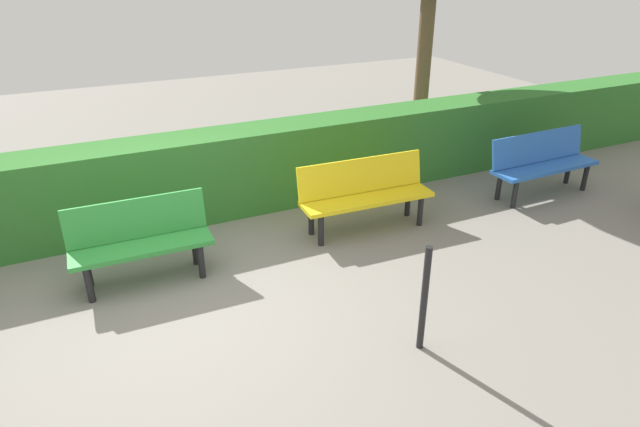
% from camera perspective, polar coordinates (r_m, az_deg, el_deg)
% --- Properties ---
extents(ground_plane, '(20.91, 20.91, 0.00)m').
position_cam_1_polar(ground_plane, '(5.51, -14.21, -9.66)').
color(ground_plane, gray).
extents(bench_blue, '(1.64, 0.49, 0.86)m').
position_cam_1_polar(bench_blue, '(8.22, 22.21, 5.12)').
color(bench_blue, blue).
rests_on(bench_blue, ground_plane).
extents(bench_yellow, '(1.66, 0.53, 0.86)m').
position_cam_1_polar(bench_yellow, '(6.64, 4.70, 2.32)').
color(bench_yellow, yellow).
rests_on(bench_yellow, ground_plane).
extents(bench_green, '(1.41, 0.48, 0.86)m').
position_cam_1_polar(bench_green, '(5.86, -18.28, -2.46)').
color(bench_green, '#2D8C38').
rests_on(bench_green, ground_plane).
extents(hedge_row, '(16.91, 0.64, 1.08)m').
position_cam_1_polar(hedge_row, '(7.19, -8.54, 4.45)').
color(hedge_row, '#2D6B28').
rests_on(hedge_row, ground_plane).
extents(railing_post_mid, '(0.06, 0.06, 1.00)m').
position_cam_1_polar(railing_post_mid, '(4.68, 10.83, -8.79)').
color(railing_post_mid, black).
rests_on(railing_post_mid, ground_plane).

